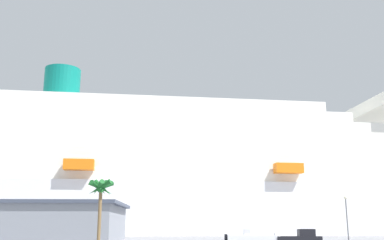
{
  "coord_description": "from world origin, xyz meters",
  "views": [
    {
      "loc": [
        -9.41,
        -66.77,
        2.47
      ],
      "look_at": [
        0.8,
        31.98,
        25.95
      ],
      "focal_mm": 42.31,
      "sensor_mm": 36.0,
      "label": 1
    }
  ],
  "objects_px": {
    "cruise_ship": "(182,181)",
    "palm_tree": "(101,191)",
    "street_lamp": "(347,212)",
    "pickup_truck": "(301,238)",
    "small_boat_on_trailer": "(257,239)"
  },
  "relations": [
    {
      "from": "cruise_ship",
      "to": "pickup_truck",
      "type": "distance_m",
      "value": 84.05
    },
    {
      "from": "pickup_truck",
      "to": "palm_tree",
      "type": "distance_m",
      "value": 26.95
    },
    {
      "from": "cruise_ship",
      "to": "small_boat_on_trailer",
      "type": "relative_size",
      "value": 33.85
    },
    {
      "from": "small_boat_on_trailer",
      "to": "palm_tree",
      "type": "xyz_separation_m",
      "value": [
        -20.33,
        4.03,
        6.2
      ]
    },
    {
      "from": "cruise_ship",
      "to": "palm_tree",
      "type": "bearing_deg",
      "value": -102.52
    },
    {
      "from": "small_boat_on_trailer",
      "to": "palm_tree",
      "type": "bearing_deg",
      "value": 168.78
    },
    {
      "from": "pickup_truck",
      "to": "street_lamp",
      "type": "height_order",
      "value": "street_lamp"
    },
    {
      "from": "palm_tree",
      "to": "pickup_truck",
      "type": "bearing_deg",
      "value": -10.58
    },
    {
      "from": "palm_tree",
      "to": "street_lamp",
      "type": "height_order",
      "value": "palm_tree"
    },
    {
      "from": "small_boat_on_trailer",
      "to": "street_lamp",
      "type": "relative_size",
      "value": 1.19
    },
    {
      "from": "palm_tree",
      "to": "street_lamp",
      "type": "xyz_separation_m",
      "value": [
        37.88,
        7.71,
        -2.36
      ]
    },
    {
      "from": "pickup_truck",
      "to": "palm_tree",
      "type": "xyz_separation_m",
      "value": [
        -25.8,
        4.82,
        6.12
      ]
    },
    {
      "from": "cruise_ship",
      "to": "street_lamp",
      "type": "distance_m",
      "value": 73.58
    },
    {
      "from": "small_boat_on_trailer",
      "to": "street_lamp",
      "type": "height_order",
      "value": "street_lamp"
    },
    {
      "from": "cruise_ship",
      "to": "pickup_truck",
      "type": "height_order",
      "value": "cruise_ship"
    }
  ]
}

